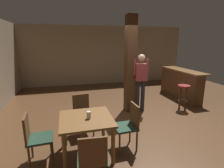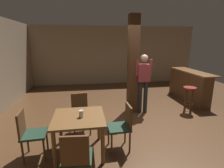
{
  "view_description": "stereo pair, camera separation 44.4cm",
  "coord_description": "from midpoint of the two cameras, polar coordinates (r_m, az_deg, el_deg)",
  "views": [
    {
      "loc": [
        -1.97,
        -3.99,
        2.08
      ],
      "look_at": [
        -0.85,
        0.18,
        1.02
      ],
      "focal_mm": 28.0,
      "sensor_mm": 36.0,
      "label": 1
    },
    {
      "loc": [
        -1.53,
        -4.08,
        2.08
      ],
      "look_at": [
        -0.85,
        0.18,
        1.02
      ],
      "focal_mm": 28.0,
      "sensor_mm": 36.0,
      "label": 2
    }
  ],
  "objects": [
    {
      "name": "wall_back",
      "position": [
        8.74,
        -3.46,
        9.34
      ],
      "size": [
        8.0,
        0.1,
        2.8
      ],
      "primitive_type": "cube",
      "color": "gray",
      "rests_on": "ground_plane"
    },
    {
      "name": "napkin_cup",
      "position": [
        3.2,
        -11.61,
        -9.95
      ],
      "size": [
        0.08,
        0.08,
        0.13
      ],
      "primitive_type": "cylinder",
      "color": "beige",
      "rests_on": "dining_table"
    },
    {
      "name": "chair_south",
      "position": [
        2.64,
        -11.56,
        -23.0
      ],
      "size": [
        0.45,
        0.45,
        0.89
      ],
      "color": "#1E3828",
      "rests_on": "ground_plane"
    },
    {
      "name": "pillar",
      "position": [
        5.1,
        3.5,
        6.15
      ],
      "size": [
        0.28,
        0.28,
        2.8
      ],
      "primitive_type": "cube",
      "color": "#422816",
      "rests_on": "ground_plane"
    },
    {
      "name": "standing_person",
      "position": [
        5.13,
        6.94,
        1.61
      ],
      "size": [
        0.47,
        0.23,
        1.72
      ],
      "color": "maroon",
      "rests_on": "ground_plane"
    },
    {
      "name": "chair_west",
      "position": [
        3.45,
        -27.41,
        -14.97
      ],
      "size": [
        0.44,
        0.44,
        0.89
      ],
      "color": "#1E3828",
      "rests_on": "ground_plane"
    },
    {
      "name": "bar_counter",
      "position": [
        6.92,
        19.69,
        0.11
      ],
      "size": [
        0.56,
        2.03,
        1.05
      ],
      "color": "brown",
      "rests_on": "ground_plane"
    },
    {
      "name": "dining_table",
      "position": [
        3.31,
        -12.32,
        -12.74
      ],
      "size": [
        0.93,
        0.93,
        0.74
      ],
      "color": "brown",
      "rests_on": "ground_plane"
    },
    {
      "name": "ground_plane",
      "position": [
        4.87,
        7.77,
        -11.6
      ],
      "size": [
        10.8,
        10.8,
        0.0
      ],
      "primitive_type": "plane",
      "color": "#4C301C"
    },
    {
      "name": "bar_stool_near",
      "position": [
        5.75,
        20.34,
        -2.2
      ],
      "size": [
        0.37,
        0.37,
        0.76
      ],
      "color": "maroon",
      "rests_on": "ground_plane"
    },
    {
      "name": "chair_north",
      "position": [
        4.11,
        -12.75,
        -9.0
      ],
      "size": [
        0.48,
        0.48,
        0.89
      ],
      "color": "#1E3828",
      "rests_on": "ground_plane"
    },
    {
      "name": "chair_east",
      "position": [
        3.49,
        1.86,
        -12.93
      ],
      "size": [
        0.43,
        0.43,
        0.89
      ],
      "color": "#1E3828",
      "rests_on": "ground_plane"
    }
  ]
}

